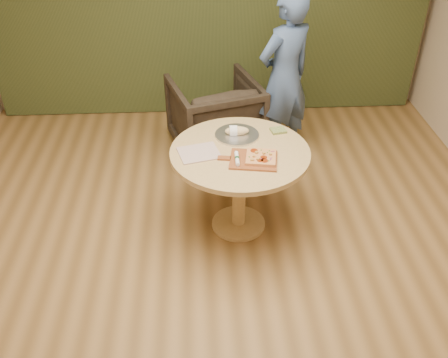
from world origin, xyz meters
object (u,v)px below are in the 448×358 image
at_px(pedestal_table, 240,166).
at_px(serving_tray, 237,135).
at_px(flatbread_pizza, 261,157).
at_px(bread_roll, 236,131).
at_px(armchair, 215,112).
at_px(pizza_paddle, 252,160).
at_px(cutlery_roll, 237,158).
at_px(person_standing, 284,78).

relative_size(pedestal_table, serving_tray, 3.06).
height_order(flatbread_pizza, bread_roll, bread_roll).
height_order(flatbread_pizza, armchair, armchair).
relative_size(pizza_paddle, cutlery_roll, 2.35).
bearing_deg(serving_tray, armchair, 97.58).
xyz_separation_m(pizza_paddle, person_standing, (0.44, 1.29, 0.08)).
distance_m(pizza_paddle, bread_roll, 0.39).
distance_m(cutlery_roll, person_standing, 1.41).
xyz_separation_m(flatbread_pizza, person_standing, (0.37, 1.28, 0.06)).
bearing_deg(serving_tray, flatbread_pizza, -68.32).
relative_size(cutlery_roll, armchair, 0.23).
xyz_separation_m(pizza_paddle, bread_roll, (-0.09, 0.38, 0.04)).
xyz_separation_m(bread_roll, armchair, (-0.13, 1.04, -0.37)).
relative_size(cutlery_roll, bread_roll, 1.03).
bearing_deg(cutlery_roll, armchair, 95.01).
relative_size(flatbread_pizza, armchair, 0.30).
distance_m(serving_tray, armchair, 1.10).
bearing_deg(pedestal_table, armchair, 96.50).
relative_size(pedestal_table, bread_roll, 5.63).
distance_m(serving_tray, person_standing, 1.05).
distance_m(pizza_paddle, armchair, 1.47).
bearing_deg(person_standing, cutlery_roll, 34.89).
bearing_deg(bread_roll, flatbread_pizza, -67.16).
height_order(pizza_paddle, armchair, armchair).
relative_size(serving_tray, person_standing, 0.21).
height_order(cutlery_roll, serving_tray, cutlery_roll).
height_order(pizza_paddle, bread_roll, bread_roll).
bearing_deg(pedestal_table, bread_roll, 93.74).
xyz_separation_m(pedestal_table, pizza_paddle, (0.08, -0.15, 0.15)).
distance_m(pedestal_table, pizza_paddle, 0.22).
height_order(pedestal_table, cutlery_roll, cutlery_roll).
relative_size(pedestal_table, armchair, 1.28).
height_order(pizza_paddle, person_standing, person_standing).
bearing_deg(person_standing, bread_roll, 27.66).
bearing_deg(pizza_paddle, armchair, 108.20).
height_order(pizza_paddle, cutlery_roll, cutlery_roll).
distance_m(pedestal_table, flatbread_pizza, 0.26).
height_order(pedestal_table, person_standing, person_standing).
bearing_deg(bread_roll, person_standing, 59.68).
bearing_deg(flatbread_pizza, pedestal_table, 134.40).
distance_m(pizza_paddle, person_standing, 1.36).
relative_size(flatbread_pizza, bread_roll, 1.31).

